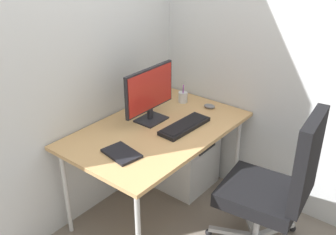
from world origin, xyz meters
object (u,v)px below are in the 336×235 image
mouse (209,106)px  keyboard (185,126)px  monitor (150,92)px  office_chair (278,185)px  pen_holder (183,97)px  filing_cabinet (183,152)px  notebook (122,153)px

mouse → keyboard: bearing=176.4°
monitor → mouse: monitor is taller
office_chair → pen_holder: bearing=71.8°
office_chair → keyboard: size_ratio=2.50×
filing_cabinet → mouse: mouse is taller
office_chair → keyboard: (-0.02, 0.70, 0.19)m
mouse → notebook: (-0.90, 0.05, -0.01)m
filing_cabinet → pen_holder: (0.07, 0.06, 0.46)m
office_chair → pen_holder: 1.05m
notebook → keyboard: bearing=-0.6°
filing_cabinet → notebook: (-0.79, -0.12, 0.42)m
notebook → pen_holder: bearing=21.0°
monitor → notebook: monitor is taller
office_chair → keyboard: bearing=91.7°
office_chair → mouse: bearing=64.4°
monitor → keyboard: monitor is taller
filing_cabinet → keyboard: (-0.27, -0.21, 0.43)m
pen_holder → keyboard: bearing=-141.7°
filing_cabinet → mouse: 0.47m
filing_cabinet → notebook: size_ratio=2.50×
filing_cabinet → keyboard: 0.55m
office_chair → filing_cabinet: 0.98m
office_chair → monitor: bearing=94.5°
office_chair → monitor: 1.05m
monitor → notebook: 0.54m
keyboard → filing_cabinet: bearing=37.6°
office_chair → monitor: (-0.08, 0.97, 0.39)m
mouse → pen_holder: (-0.04, 0.23, 0.03)m
office_chair → filing_cabinet: size_ratio=1.78×
pen_holder → office_chair: bearing=-108.2°
monitor → pen_holder: size_ratio=2.69×
keyboard → mouse: bearing=6.6°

